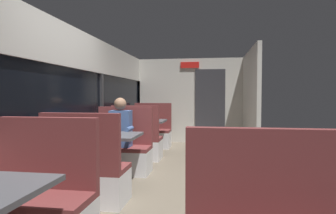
% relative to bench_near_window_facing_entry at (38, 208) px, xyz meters
% --- Properties ---
extents(ground_plane, '(3.30, 9.20, 0.02)m').
position_rel_bench_near_window_facing_entry_xyz_m(ground_plane, '(0.89, 1.39, -0.34)').
color(ground_plane, '#665B4C').
extents(carriage_window_panel_left, '(0.09, 8.48, 2.30)m').
position_rel_bench_near_window_facing_entry_xyz_m(carriage_window_panel_left, '(-0.56, 1.39, 0.78)').
color(carriage_window_panel_left, beige).
rests_on(carriage_window_panel_left, ground_plane).
extents(carriage_end_bulkhead, '(2.90, 0.11, 2.30)m').
position_rel_bench_near_window_facing_entry_xyz_m(carriage_end_bulkhead, '(0.95, 5.59, 0.81)').
color(carriage_end_bulkhead, beige).
rests_on(carriage_end_bulkhead, ground_plane).
extents(carriage_aisle_panel_right, '(0.08, 2.40, 2.30)m').
position_rel_bench_near_window_facing_entry_xyz_m(carriage_aisle_panel_right, '(2.34, 4.39, 0.82)').
color(carriage_aisle_panel_right, beige).
rests_on(carriage_aisle_panel_right, ground_plane).
extents(bench_near_window_facing_entry, '(0.95, 0.50, 1.10)m').
position_rel_bench_near_window_facing_entry_xyz_m(bench_near_window_facing_entry, '(0.00, 0.00, 0.00)').
color(bench_near_window_facing_entry, silver).
rests_on(bench_near_window_facing_entry, ground_plane).
extents(dining_table_mid_window, '(0.90, 0.70, 0.74)m').
position_rel_bench_near_window_facing_entry_xyz_m(dining_table_mid_window, '(0.00, 1.67, 0.31)').
color(dining_table_mid_window, '#9E9EA3').
rests_on(dining_table_mid_window, ground_plane).
extents(bench_mid_window_facing_end, '(0.95, 0.50, 1.10)m').
position_rel_bench_near_window_facing_entry_xyz_m(bench_mid_window_facing_end, '(0.00, 0.97, 0.00)').
color(bench_mid_window_facing_end, silver).
rests_on(bench_mid_window_facing_end, ground_plane).
extents(bench_mid_window_facing_entry, '(0.95, 0.50, 1.10)m').
position_rel_bench_near_window_facing_entry_xyz_m(bench_mid_window_facing_entry, '(0.00, 2.37, 0.00)').
color(bench_mid_window_facing_entry, silver).
rests_on(bench_mid_window_facing_entry, ground_plane).
extents(dining_table_far_window, '(0.90, 0.70, 0.74)m').
position_rel_bench_near_window_facing_entry_xyz_m(dining_table_far_window, '(0.00, 4.03, 0.31)').
color(dining_table_far_window, '#9E9EA3').
rests_on(dining_table_far_window, ground_plane).
extents(bench_far_window_facing_end, '(0.95, 0.50, 1.10)m').
position_rel_bench_near_window_facing_entry_xyz_m(bench_far_window_facing_end, '(0.00, 3.33, 0.00)').
color(bench_far_window_facing_end, silver).
rests_on(bench_far_window_facing_end, ground_plane).
extents(bench_far_window_facing_entry, '(0.95, 0.50, 1.10)m').
position_rel_bench_near_window_facing_entry_xyz_m(bench_far_window_facing_entry, '(0.00, 4.73, 0.00)').
color(bench_far_window_facing_entry, silver).
rests_on(bench_far_window_facing_entry, ground_plane).
extents(seated_passenger, '(0.47, 0.55, 1.26)m').
position_rel_bench_near_window_facing_entry_xyz_m(seated_passenger, '(0.00, 2.29, 0.21)').
color(seated_passenger, '#26262D').
rests_on(seated_passenger, ground_plane).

